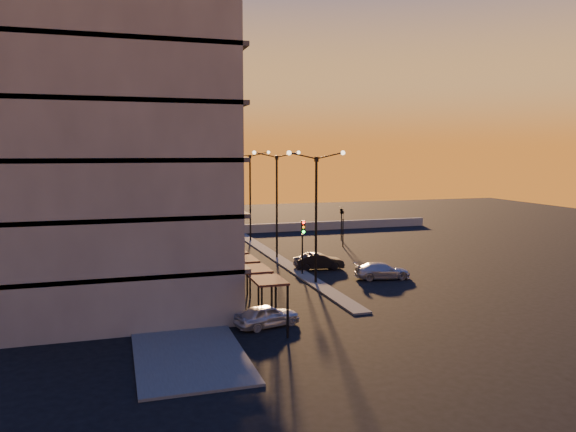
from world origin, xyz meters
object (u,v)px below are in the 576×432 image
at_px(traffic_light_main, 303,238).
at_px(car_wagon, 382,271).
at_px(car_sedan, 319,261).
at_px(car_hatchback, 267,316).
at_px(streetlamp_mid, 277,196).

distance_m(traffic_light_main, car_wagon, 6.42).
bearing_deg(car_wagon, car_sedan, 46.37).
xyz_separation_m(traffic_light_main, car_hatchback, (-5.90, -11.35, -2.27)).
bearing_deg(car_wagon, car_hatchback, 137.08).
bearing_deg(car_wagon, streetlamp_mid, 37.87).
relative_size(car_hatchback, car_sedan, 0.91).
xyz_separation_m(car_hatchback, car_wagon, (11.21, 8.55, -0.01)).
xyz_separation_m(streetlamp_mid, car_wagon, (5.31, -9.92, -4.99)).
height_order(traffic_light_main, car_sedan, traffic_light_main).
height_order(car_hatchback, car_sedan, car_sedan).
distance_m(streetlamp_mid, car_hatchback, 20.02).
xyz_separation_m(traffic_light_main, car_sedan, (1.95, 1.72, -2.24)).
relative_size(streetlamp_mid, traffic_light_main, 2.24).
relative_size(traffic_light_main, car_hatchback, 1.18).
xyz_separation_m(streetlamp_mid, car_hatchback, (-5.90, -18.48, -4.98)).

